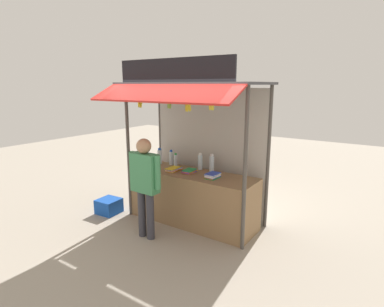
% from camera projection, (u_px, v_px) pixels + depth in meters
% --- Properties ---
extents(ground_plane, '(20.00, 20.00, 0.00)m').
position_uv_depth(ground_plane, '(192.00, 222.00, 5.63)').
color(ground_plane, '#9E9384').
extents(stall_counter, '(2.32, 0.73, 0.91)m').
position_uv_depth(stall_counter, '(192.00, 198.00, 5.54)').
color(stall_counter, olive).
rests_on(stall_counter, ground).
extents(stall_structure, '(2.52, 1.66, 2.81)m').
position_uv_depth(stall_structure, '(197.00, 126.00, 5.40)').
color(stall_structure, '#4C4742').
rests_on(stall_structure, ground).
extents(water_bottle_back_left, '(0.07, 0.07, 0.24)m').
position_uv_depth(water_bottle_back_left, '(176.00, 160.00, 5.90)').
color(water_bottle_back_left, silver).
rests_on(water_bottle_back_left, stall_counter).
extents(water_bottle_far_right, '(0.08, 0.08, 0.29)m').
position_uv_depth(water_bottle_far_right, '(171.00, 158.00, 6.00)').
color(water_bottle_far_right, silver).
rests_on(water_bottle_far_right, stall_counter).
extents(water_bottle_front_left, '(0.09, 0.09, 0.31)m').
position_uv_depth(water_bottle_front_left, '(212.00, 163.00, 5.52)').
color(water_bottle_front_left, silver).
rests_on(water_bottle_front_left, stall_counter).
extents(water_bottle_center, '(0.09, 0.09, 0.31)m').
position_uv_depth(water_bottle_center, '(160.00, 156.00, 6.05)').
color(water_bottle_center, silver).
rests_on(water_bottle_center, stall_counter).
extents(water_bottle_back_right, '(0.08, 0.08, 0.30)m').
position_uv_depth(water_bottle_back_right, '(200.00, 162.00, 5.64)').
color(water_bottle_back_right, silver).
rests_on(water_bottle_back_right, stall_counter).
extents(magazine_stack_left, '(0.19, 0.26, 0.06)m').
position_uv_depth(magazine_stack_left, '(189.00, 171.00, 5.43)').
color(magazine_stack_left, orange).
rests_on(magazine_stack_left, stall_counter).
extents(magazine_stack_right, '(0.21, 0.31, 0.06)m').
position_uv_depth(magazine_stack_right, '(174.00, 169.00, 5.57)').
color(magazine_stack_right, orange).
rests_on(magazine_stack_right, stall_counter).
extents(magazine_stack_far_left, '(0.20, 0.27, 0.08)m').
position_uv_depth(magazine_stack_far_left, '(213.00, 176.00, 5.14)').
color(magazine_stack_far_left, green).
rests_on(magazine_stack_far_left, stall_counter).
extents(banana_bunch_leftmost, '(0.11, 0.10, 0.27)m').
position_uv_depth(banana_bunch_leftmost, '(212.00, 105.00, 4.44)').
color(banana_bunch_leftmost, '#332D23').
extents(banana_bunch_rightmost, '(0.11, 0.10, 0.31)m').
position_uv_depth(banana_bunch_rightmost, '(188.00, 106.00, 4.67)').
color(banana_bunch_rightmost, '#332D23').
extents(banana_bunch_inner_right, '(0.10, 0.09, 0.29)m').
position_uv_depth(banana_bunch_inner_right, '(140.00, 104.00, 5.20)').
color(banana_bunch_inner_right, '#332D23').
extents(banana_bunch_inner_left, '(0.09, 0.08, 0.27)m').
position_uv_depth(banana_bunch_inner_left, '(169.00, 104.00, 4.86)').
color(banana_bunch_inner_left, '#332D23').
extents(vendor_person, '(0.62, 0.23, 1.62)m').
position_uv_depth(vendor_person, '(145.00, 179.00, 4.86)').
color(vendor_person, '#383842').
rests_on(vendor_person, ground).
extents(plastic_crate, '(0.42, 0.42, 0.28)m').
position_uv_depth(plastic_crate, '(109.00, 206.00, 6.00)').
color(plastic_crate, '#194CB2').
rests_on(plastic_crate, ground).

